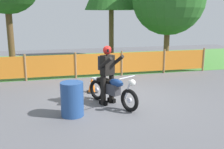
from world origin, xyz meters
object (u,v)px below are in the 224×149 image
(traffic_cone, at_px, (92,85))
(spare_drum, at_px, (72,99))
(motorcycle_lead, at_px, (112,90))
(rider_lead, at_px, (107,72))

(traffic_cone, bearing_deg, spare_drum, -113.56)
(motorcycle_lead, bearing_deg, spare_drum, -95.49)
(motorcycle_lead, height_order, rider_lead, rider_lead)
(rider_lead, distance_m, traffic_cone, 1.42)
(spare_drum, bearing_deg, rider_lead, 32.87)
(spare_drum, bearing_deg, traffic_cone, 66.44)
(motorcycle_lead, distance_m, rider_lead, 0.54)
(traffic_cone, height_order, spare_drum, spare_drum)
(traffic_cone, xyz_separation_m, spare_drum, (-0.83, -1.91, 0.18))
(motorcycle_lead, height_order, traffic_cone, motorcycle_lead)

